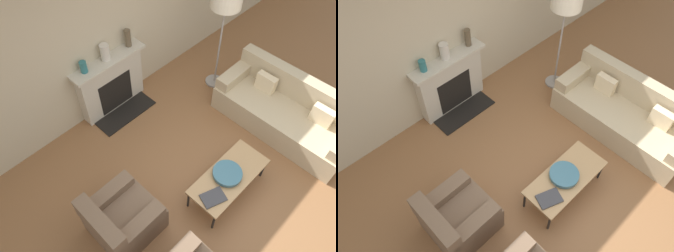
# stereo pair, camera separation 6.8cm
# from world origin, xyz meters

# --- Properties ---
(ground_plane) EXTENTS (18.00, 18.00, 0.00)m
(ground_plane) POSITION_xyz_m (0.00, 0.00, 0.00)
(ground_plane) COLOR brown
(wall_back) EXTENTS (18.00, 0.06, 2.90)m
(wall_back) POSITION_xyz_m (0.00, 2.47, 1.45)
(wall_back) COLOR #BCAD8E
(wall_back) RESTS_ON ground_plane
(fireplace) EXTENTS (1.27, 0.59, 1.00)m
(fireplace) POSITION_xyz_m (-0.08, 2.33, 0.49)
(fireplace) COLOR beige
(fireplace) RESTS_ON ground_plane
(couch) EXTENTS (0.87, 2.15, 0.84)m
(couch) POSITION_xyz_m (1.55, 0.08, 0.31)
(couch) COLOR tan
(couch) RESTS_ON ground_plane
(armchair_far) EXTENTS (0.80, 0.75, 0.79)m
(armchair_far) POSITION_xyz_m (-1.39, 0.56, 0.31)
(armchair_far) COLOR brown
(armchair_far) RESTS_ON ground_plane
(coffee_table) EXTENTS (1.17, 0.51, 0.40)m
(coffee_table) POSITION_xyz_m (-0.03, -0.02, 0.37)
(coffee_table) COLOR tan
(coffee_table) RESTS_ON ground_plane
(bowl) EXTENTS (0.39, 0.39, 0.07)m
(bowl) POSITION_xyz_m (-0.04, 0.01, 0.45)
(bowl) COLOR #38667A
(bowl) RESTS_ON coffee_table
(book) EXTENTS (0.35, 0.30, 0.02)m
(book) POSITION_xyz_m (-0.42, -0.08, 0.41)
(book) COLOR #38383D
(book) RESTS_ON coffee_table
(floor_lamp) EXTENTS (0.46, 0.46, 1.83)m
(floor_lamp) POSITION_xyz_m (1.55, 1.49, 1.58)
(floor_lamp) COLOR gray
(floor_lamp) RESTS_ON ground_plane
(mantel_vase_left) EXTENTS (0.10, 0.10, 0.18)m
(mantel_vase_left) POSITION_xyz_m (-0.47, 2.34, 1.09)
(mantel_vase_left) COLOR #28666B
(mantel_vase_left) RESTS_ON fireplace
(mantel_vase_center_left) EXTENTS (0.14, 0.14, 0.25)m
(mantel_vase_center_left) POSITION_xyz_m (-0.08, 2.34, 1.13)
(mantel_vase_center_left) COLOR beige
(mantel_vase_center_left) RESTS_ON fireplace
(mantel_vase_center_right) EXTENTS (0.10, 0.10, 0.28)m
(mantel_vase_center_right) POSITION_xyz_m (0.36, 2.34, 1.14)
(mantel_vase_center_right) COLOR brown
(mantel_vase_center_right) RESTS_ON fireplace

